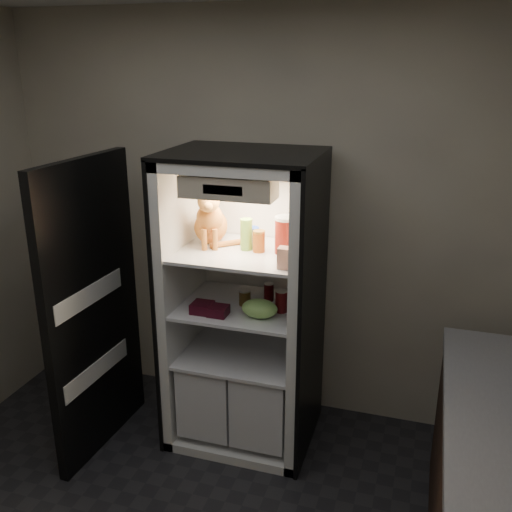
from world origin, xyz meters
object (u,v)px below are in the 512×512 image
Objects in this scene: tabby_cat at (211,221)px; cream_carton at (284,258)px; grape_bag at (260,309)px; berry_box_right at (218,311)px; condiment_jar at (245,297)px; soda_can_b at (291,299)px; parmesan_shaker at (246,234)px; pepper_jar at (286,235)px; soda_can_a at (269,292)px; salsa_jar at (259,241)px; berry_box_left at (202,308)px; mayo_tub at (252,237)px; soda_can_c at (281,301)px; refrigerator at (245,322)px.

tabby_cat is 3.39× the size of cream_carton.
grape_bag is 0.25m from berry_box_right.
soda_can_b is at bearing 6.67° from condiment_jar.
soda_can_b is (0.28, 0.01, -0.38)m from parmesan_shaker.
pepper_jar reaches higher than soda_can_a.
salsa_jar is 0.41m from soda_can_b.
soda_can_b is at bearing 23.42° from berry_box_left.
salsa_jar is at bearing -109.46° from soda_can_a.
grape_bag is (0.12, -0.23, -0.36)m from mayo_tub.
soda_can_b is 0.23m from grape_bag.
soda_can_b is 0.45m from berry_box_right.
parmesan_shaker is 0.48m from soda_can_b.
parmesan_shaker is at bearing 64.02° from berry_box_right.
mayo_tub is 0.49m from berry_box_right.
berry_box_left is (-0.23, -0.27, -0.38)m from mayo_tub.
salsa_jar is 1.08× the size of soda_can_b.
cream_carton is at bearing -3.45° from berry_box_right.
salsa_jar is at bearing 133.59° from cream_carton.
condiment_jar reaches higher than berry_box_left.
pepper_jar reaches higher than grape_bag.
pepper_jar is at bearing 1.99° from parmesan_shaker.
soda_can_a is at bearing 148.40° from pepper_jar.
berry_box_left is (-0.33, -0.29, -0.03)m from soda_can_a.
berry_box_right is (-0.34, -0.16, -0.04)m from soda_can_c.
soda_can_c is (0.24, -0.06, -0.38)m from parmesan_shaker.
refrigerator reaches higher than soda_can_b.
cream_carton is 0.51m from condiment_jar.
soda_can_c is at bearing -28.30° from mayo_tub.
salsa_jar is (0.10, -0.05, 0.56)m from refrigerator.
soda_can_c is at bearing -49.69° from soda_can_a.
salsa_jar reaches higher than berry_box_right.
mayo_tub is 0.37m from soda_can_a.
soda_can_c is at bearing -13.30° from parmesan_shaker.
berry_box_left is at bearing -128.81° from refrigerator.
parmesan_shaker is at bearing -26.32° from tabby_cat.
pepper_jar is 1.83× the size of soda_can_b.
refrigerator is at bearing 155.11° from salsa_jar.
refrigerator is at bearing 51.19° from berry_box_left.
tabby_cat reaches higher than soda_can_b.
refrigerator is at bearing -160.01° from soda_can_a.
berry_box_right is at bearing -146.95° from pepper_jar.
tabby_cat is 0.51m from condiment_jar.
soda_can_a is 0.18m from soda_can_c.
refrigerator is 15.64× the size of berry_box_left.
pepper_jar is (0.24, 0.01, 0.02)m from parmesan_shaker.
mayo_tub is 0.24m from pepper_jar.
refrigerator reaches higher than parmesan_shaker.
berry_box_right is at bearing -133.20° from salsa_jar.
mayo_tub is 0.57× the size of grape_bag.
tabby_cat reaches higher than pepper_jar.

